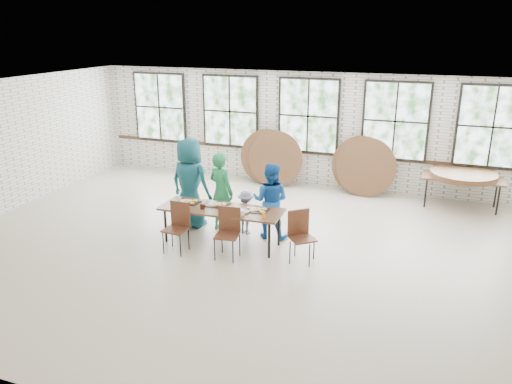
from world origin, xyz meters
TOP-DOWN VIEW (x-y plane):
  - room at (0.00, 4.44)m, footprint 12.00×12.00m
  - dining_table at (-0.61, 0.10)m, footprint 2.42×0.86m
  - chair_near_left at (-1.27, -0.44)m, footprint 0.45×0.44m
  - chair_near_right at (-0.26, -0.37)m, footprint 0.47×0.46m
  - chair_spare at (1.02, -0.06)m, footprint 0.58×0.58m
  - adult_teal at (-1.61, 0.75)m, footprint 1.03×0.77m
  - adult_green at (-0.89, 0.75)m, footprint 0.72×0.60m
  - toddler at (-0.35, 0.75)m, footprint 0.65×0.45m
  - adult_blue at (0.18, 0.75)m, footprint 0.77×0.61m
  - storage_table at (3.87, 3.93)m, footprint 1.81×0.77m
  - tabletop_clutter at (-0.50, 0.09)m, footprint 1.95×0.61m
  - round_tops_stacked at (3.87, 3.93)m, footprint 1.50×1.50m
  - round_tops_leaning at (0.31, 4.14)m, footprint 4.15×0.45m

SIDE VIEW (x-z plane):
  - toddler at x=-0.35m, z-range 0.00..0.92m
  - chair_near_left at x=-1.27m, z-range 0.08..1.03m
  - chair_near_right at x=-0.26m, z-range 0.08..1.03m
  - chair_spare at x=1.02m, z-range 0.08..1.03m
  - storage_table at x=3.87m, z-range 0.32..1.06m
  - dining_table at x=-0.61m, z-range 0.32..1.06m
  - round_tops_leaning at x=0.31m, z-range -0.01..1.48m
  - tabletop_clutter at x=-0.50m, z-range 0.71..0.82m
  - adult_blue at x=0.18m, z-range 0.00..1.56m
  - round_tops_stacked at x=3.87m, z-range 0.74..0.87m
  - adult_green at x=-0.89m, z-range 0.00..1.68m
  - adult_teal at x=-1.61m, z-range 0.00..1.92m
  - room at x=0.00m, z-range -4.17..7.83m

